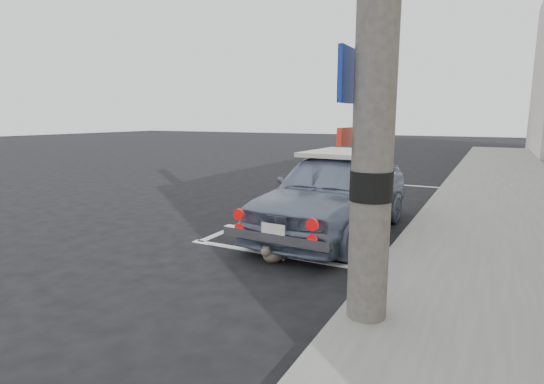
{
  "coord_description": "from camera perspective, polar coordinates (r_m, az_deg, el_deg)",
  "views": [
    {
      "loc": [
        2.93,
        -5.45,
        1.86
      ],
      "look_at": [
        0.02,
        0.1,
        0.75
      ],
      "focal_mm": 28.0,
      "sensor_mm": 36.0,
      "label": 1
    }
  ],
  "objects": [
    {
      "name": "ground",
      "position": [
        6.47,
        -0.56,
        -6.68
      ],
      "size": [
        80.0,
        80.0,
        0.0
      ],
      "primitive_type": "plane",
      "color": "black",
      "rests_on": "ground"
    },
    {
      "name": "sidewalk",
      "position": [
        7.67,
        28.95,
        -4.7
      ],
      "size": [
        2.8,
        40.0,
        0.15
      ],
      "primitive_type": "cube",
      "color": "slate",
      "rests_on": "ground"
    },
    {
      "name": "pline_rear",
      "position": [
        5.82,
        1.47,
        -8.56
      ],
      "size": [
        3.0,
        0.12,
        0.01
      ],
      "primitive_type": "cube",
      "color": "silver",
      "rests_on": "ground"
    },
    {
      "name": "pline_front",
      "position": [
        12.34,
        16.0,
        1.0
      ],
      "size": [
        3.0,
        0.12,
        0.01
      ],
      "primitive_type": "cube",
      "color": "silver",
      "rests_on": "ground"
    },
    {
      "name": "pline_side",
      "position": [
        9.47,
        3.24,
        -1.28
      ],
      "size": [
        0.12,
        7.0,
        0.01
      ],
      "primitive_type": "cube",
      "color": "silver",
      "rests_on": "ground"
    },
    {
      "name": "retro_coupe",
      "position": [
        6.94,
        8.37,
        0.12
      ],
      "size": [
        1.78,
        4.02,
        1.34
      ],
      "rotation": [
        0.0,
        0.0,
        -0.05
      ],
      "color": "slate",
      "rests_on": "ground"
    },
    {
      "name": "cat",
      "position": [
        5.54,
        0.17,
        -8.26
      ],
      "size": [
        0.31,
        0.47,
        0.27
      ],
      "rotation": [
        0.0,
        0.0,
        -0.3
      ],
      "color": "#665C4E",
      "rests_on": "ground"
    }
  ]
}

